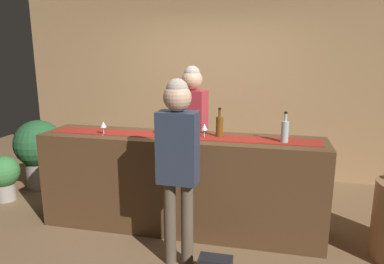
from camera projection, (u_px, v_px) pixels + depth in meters
ground_plane at (180, 227)px, 3.89m from camera, size 10.00×10.00×0.00m
back_wall at (211, 81)px, 5.38m from camera, size 6.00×0.12×2.90m
bar_counter at (180, 183)px, 3.78m from camera, size 2.98×0.60×1.03m
counter_runner_cloth at (180, 136)px, 3.66m from camera, size 2.83×0.28×0.01m
wine_bottle_amber at (219, 126)px, 3.60m from camera, size 0.07×0.07×0.30m
wine_bottle_clear at (285, 131)px, 3.37m from camera, size 0.07×0.07×0.30m
wine_glass_near_customer at (161, 124)px, 3.72m from camera, size 0.07×0.07×0.14m
wine_glass_mid_counter at (103, 125)px, 3.71m from camera, size 0.07×0.07×0.14m
wine_glass_far_end at (204, 127)px, 3.59m from camera, size 0.07×0.07×0.14m
bartender at (192, 121)px, 4.20m from camera, size 0.38×0.27×1.73m
customer_sipping at (178, 154)px, 2.99m from camera, size 0.35×0.24×1.68m
potted_plant_tall at (39, 149)px, 4.95m from camera, size 0.66×0.66×0.96m
potted_plant_small at (4, 175)px, 4.53m from camera, size 0.40×0.40×0.59m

